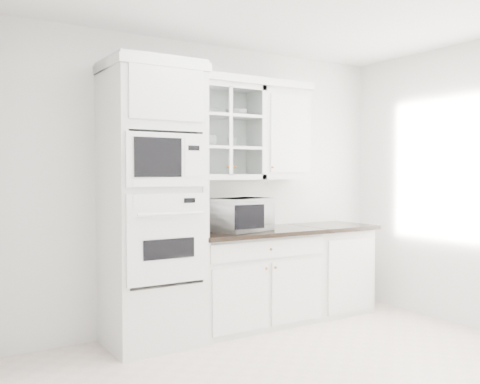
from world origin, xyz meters
TOP-DOWN VIEW (x-y plane):
  - ground at (0.00, 0.00)m, footprint 4.00×3.50m
  - room_shell at (0.00, 0.43)m, footprint 4.00×3.50m
  - oven_column at (-0.75, 1.42)m, footprint 0.76×0.68m
  - base_cabinet_run at (0.28, 1.45)m, footprint 1.32×0.67m
  - extra_base_cabinet at (1.28, 1.45)m, footprint 0.72×0.67m
  - upper_cabinet_glass at (0.03, 1.58)m, footprint 0.80×0.33m
  - upper_cabinet_solid at (0.71, 1.58)m, footprint 0.55×0.33m
  - crown_molding at (-0.07, 1.56)m, footprint 2.14×0.38m
  - countertop_microwave at (0.13, 1.42)m, footprint 0.63×0.56m
  - bowl_a at (-0.14, 1.59)m, footprint 0.24×0.24m
  - bowl_b at (0.20, 1.60)m, footprint 0.24×0.24m
  - cup_a at (-0.09, 1.60)m, footprint 0.16×0.16m
  - cup_b at (0.14, 1.57)m, footprint 0.12×0.12m

SIDE VIEW (x-z plane):
  - ground at x=0.00m, z-range 0.00..0.01m
  - base_cabinet_run at x=0.28m, z-range 0.00..0.92m
  - extra_base_cabinet at x=1.28m, z-range 0.00..0.92m
  - countertop_microwave at x=0.13m, z-range 0.92..1.23m
  - oven_column at x=-0.75m, z-range 0.00..2.40m
  - cup_b at x=0.14m, z-range 1.71..1.80m
  - cup_a at x=-0.09m, z-range 1.71..1.81m
  - room_shell at x=0.00m, z-range 0.43..3.13m
  - upper_cabinet_glass at x=0.03m, z-range 1.40..2.30m
  - upper_cabinet_solid at x=0.71m, z-range 1.40..2.30m
  - bowl_a at x=-0.14m, z-range 2.01..2.06m
  - bowl_b at x=0.20m, z-range 2.01..2.07m
  - crown_molding at x=-0.07m, z-range 2.30..2.37m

